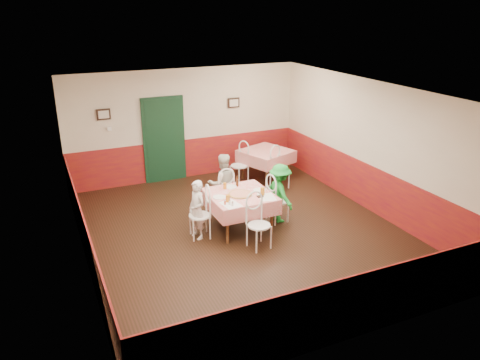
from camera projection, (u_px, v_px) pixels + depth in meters
name	position (u px, v px, depth m)	size (l,w,h in m)	color
floor	(243.00, 231.00, 9.34)	(7.00, 7.00, 0.00)	black
ceiling	(243.00, 91.00, 8.35)	(7.00, 7.00, 0.00)	white
back_wall	(186.00, 124.00, 11.83)	(6.00, 0.10, 2.80)	beige
front_wall	(359.00, 248.00, 5.86)	(6.00, 0.10, 2.80)	beige
left_wall	(78.00, 189.00, 7.69)	(0.10, 7.00, 2.80)	beige
right_wall	(371.00, 147.00, 9.99)	(0.10, 7.00, 2.80)	beige
wainscot_back	(188.00, 158.00, 12.13)	(6.00, 0.03, 1.00)	maroon
wainscot_front	(352.00, 307.00, 6.19)	(6.00, 0.03, 1.00)	maroon
wainscot_left	(85.00, 238.00, 8.02)	(0.03, 7.00, 1.00)	maroon
wainscot_right	(366.00, 186.00, 10.30)	(0.03, 7.00, 1.00)	maroon
door	(164.00, 141.00, 11.68)	(0.96, 0.06, 2.10)	black
picture_left	(104.00, 114.00, 10.86)	(0.32, 0.03, 0.26)	black
picture_right	(234.00, 103.00, 12.12)	(0.32, 0.03, 0.26)	black
thermostat	(109.00, 129.00, 11.02)	(0.10, 0.03, 0.10)	white
main_table	(240.00, 212.00, 9.33)	(1.22, 1.22, 0.77)	red
second_table	(266.00, 165.00, 12.03)	(1.12, 1.12, 0.77)	red
chair_left	(200.00, 216.00, 8.98)	(0.42, 0.42, 0.90)	white
chair_right	(278.00, 201.00, 9.63)	(0.42, 0.42, 0.90)	white
chair_far	(224.00, 193.00, 10.03)	(0.42, 0.42, 0.90)	white
chair_near	(259.00, 225.00, 8.58)	(0.42, 0.42, 0.90)	white
chair_second_a	(239.00, 166.00, 11.72)	(0.42, 0.42, 0.90)	white
chair_second_b	(280.00, 171.00, 11.37)	(0.42, 0.42, 0.90)	white
pizza	(240.00, 194.00, 9.14)	(0.46, 0.46, 0.03)	#B74723
plate_left	(219.00, 197.00, 9.02)	(0.25, 0.25, 0.01)	white
plate_right	(259.00, 190.00, 9.35)	(0.25, 0.25, 0.01)	white
plate_far	(231.00, 187.00, 9.52)	(0.25, 0.25, 0.01)	white
glass_a	(228.00, 198.00, 8.80)	(0.08, 0.08, 0.14)	#BF7219
glass_b	(263.00, 191.00, 9.11)	(0.08, 0.08, 0.15)	#BF7219
glass_c	(225.00, 186.00, 9.43)	(0.07, 0.07, 0.13)	#BF7219
beer_bottle	(237.00, 181.00, 9.55)	(0.06, 0.06, 0.20)	#381C0A
shaker_a	(230.00, 202.00, 8.68)	(0.04, 0.04, 0.09)	silver
shaker_b	(232.00, 204.00, 8.62)	(0.04, 0.04, 0.09)	silver
shaker_c	(225.00, 202.00, 8.69)	(0.04, 0.04, 0.09)	#B23319
menu_left	(231.00, 204.00, 8.71)	(0.30, 0.40, 0.00)	white
menu_right	(267.00, 197.00, 9.04)	(0.30, 0.40, 0.00)	white
wallet	(260.00, 196.00, 9.05)	(0.11, 0.09, 0.02)	black
diner_left	(197.00, 210.00, 8.91)	(0.43, 0.28, 1.17)	gray
diner_far	(223.00, 183.00, 10.00)	(0.64, 0.50, 1.32)	gray
diner_right	(280.00, 193.00, 9.59)	(0.80, 0.46, 1.24)	gray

